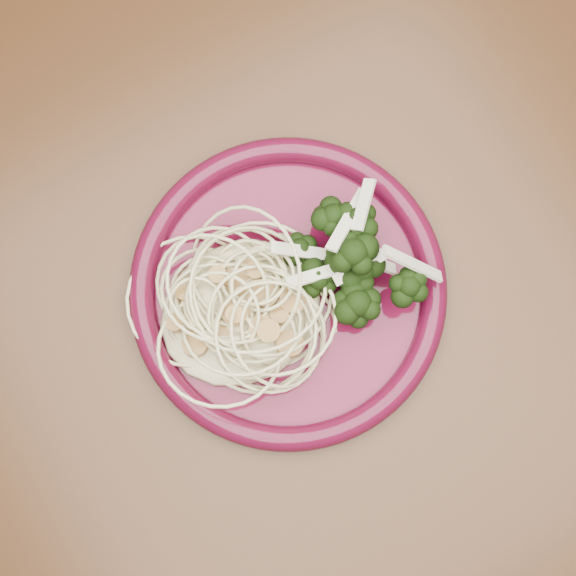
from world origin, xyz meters
The scene contains 6 objects.
dining_table centered at (0.00, 0.00, 0.65)m, with size 1.20×0.80×0.75m.
dinner_plate centered at (-0.11, -0.02, 0.76)m, with size 0.27×0.27×0.02m.
spaghetti_pile centered at (-0.15, -0.02, 0.77)m, with size 0.13×0.11×0.03m, color beige.
scallop_cluster centered at (-0.15, -0.02, 0.80)m, with size 0.10×0.10×0.03m, color #B2843E, non-canonical shape.
broccoli_pile centered at (-0.06, -0.03, 0.78)m, with size 0.08×0.13×0.05m, color black.
onion_garnish centered at (-0.06, -0.03, 0.81)m, with size 0.06×0.08×0.05m, color beige, non-canonical shape.
Camera 1 is at (-0.16, -0.12, 1.39)m, focal length 50.00 mm.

